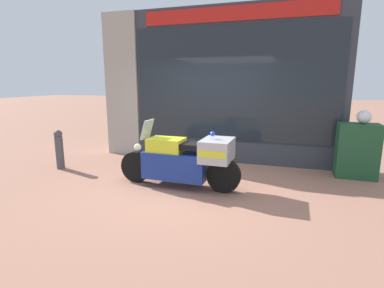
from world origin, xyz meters
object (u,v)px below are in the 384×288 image
white_helmet (364,117)px  street_bollard (59,149)px  paramedic_motorcycle (185,159)px  utility_cabinet (357,151)px

white_helmet → street_bollard: 6.41m
paramedic_motorcycle → white_helmet: white_helmet is taller
white_helmet → paramedic_motorcycle: bearing=-152.1°
paramedic_motorcycle → white_helmet: size_ratio=8.69×
paramedic_motorcycle → street_bollard: paramedic_motorcycle is taller
paramedic_motorcycle → utility_cabinet: bearing=-151.0°
utility_cabinet → street_bollard: size_ratio=1.26×
utility_cabinet → white_helmet: white_helmet is taller
white_helmet → street_bollard: bearing=-167.5°
utility_cabinet → white_helmet: bearing=18.2°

